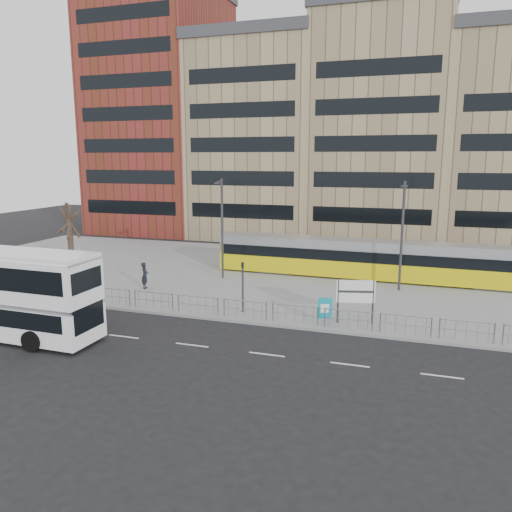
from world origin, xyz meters
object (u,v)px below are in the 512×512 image
(ad_panel, at_px, (325,309))
(traffic_light_west, at_px, (243,280))
(pedestrian, at_px, (145,275))
(lamp_post_east, at_px, (402,232))
(bare_tree, at_px, (68,201))
(tram, at_px, (378,260))
(lamp_post_west, at_px, (222,225))
(station_sign, at_px, (356,293))

(ad_panel, bearing_deg, traffic_light_west, 153.18)
(pedestrian, bearing_deg, lamp_post_east, -91.46)
(lamp_post_east, bearing_deg, bare_tree, -173.16)
(ad_panel, bearing_deg, tram, 60.85)
(pedestrian, distance_m, traffic_light_west, 9.15)
(traffic_light_west, relative_size, lamp_post_west, 0.40)
(lamp_post_west, bearing_deg, bare_tree, -167.99)
(traffic_light_west, relative_size, lamp_post_east, 0.40)
(tram, bearing_deg, lamp_post_west, -162.32)
(tram, relative_size, lamp_post_west, 3.31)
(pedestrian, height_order, lamp_post_west, lamp_post_west)
(ad_panel, xyz_separation_m, traffic_light_west, (-5.15, 0.64, 1.10))
(ad_panel, distance_m, pedestrian, 14.20)
(ad_panel, height_order, pedestrian, pedestrian)
(tram, distance_m, lamp_post_west, 12.32)
(lamp_post_west, bearing_deg, pedestrian, -131.83)
(traffic_light_west, bearing_deg, tram, 44.89)
(tram, distance_m, ad_panel, 11.98)
(bare_tree, bearing_deg, traffic_light_west, -17.52)
(tram, bearing_deg, ad_panel, -98.36)
(ad_panel, xyz_separation_m, lamp_post_west, (-9.56, 8.36, 3.34))
(pedestrian, distance_m, lamp_post_east, 18.44)
(ad_panel, height_order, bare_tree, bare_tree)
(lamp_post_west, distance_m, bare_tree, 12.37)
(station_sign, height_order, bare_tree, bare_tree)
(traffic_light_west, bearing_deg, lamp_post_east, 30.16)
(pedestrian, relative_size, lamp_post_west, 0.25)
(tram, height_order, traffic_light_west, traffic_light_west)
(ad_panel, xyz_separation_m, lamp_post_east, (3.72, 8.85, 3.34))
(tram, height_order, station_sign, tram)
(tram, height_order, lamp_post_east, lamp_post_east)
(tram, xyz_separation_m, lamp_post_east, (1.76, -2.95, 2.71))
(station_sign, bearing_deg, lamp_post_east, 61.98)
(tram, bearing_deg, station_sign, -90.73)
(traffic_light_west, height_order, lamp_post_east, lamp_post_east)
(bare_tree, bearing_deg, pedestrian, -14.86)
(station_sign, height_order, lamp_post_east, lamp_post_east)
(traffic_light_west, xyz_separation_m, lamp_post_east, (8.87, 8.20, 2.24))
(lamp_post_west, bearing_deg, tram, 16.61)
(station_sign, bearing_deg, tram, 74.61)
(station_sign, distance_m, pedestrian, 15.64)
(ad_panel, bearing_deg, lamp_post_east, 47.47)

